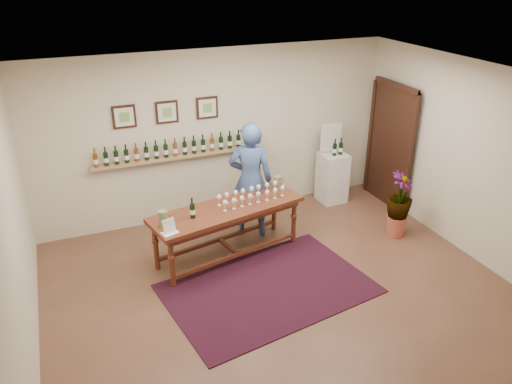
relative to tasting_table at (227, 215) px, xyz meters
name	(u,v)px	position (x,y,z in m)	size (l,w,h in m)	color
ground	(279,289)	(0.34, -1.07, -0.68)	(6.00, 6.00, 0.00)	brown
room_shell	(347,146)	(2.45, 0.79, 0.44)	(6.00, 6.00, 6.00)	beige
rug	(269,288)	(0.21, -1.00, -0.67)	(2.67, 1.78, 0.01)	#470C0E
tasting_table	(227,215)	(0.00, 0.00, 0.00)	(2.36, 1.18, 0.80)	#4C1913
table_glasses	(251,195)	(0.40, 0.08, 0.21)	(1.27, 0.29, 0.18)	white
table_bottles	(191,207)	(-0.55, -0.07, 0.26)	(0.26, 0.15, 0.28)	black
pitcher_left	(163,219)	(-0.97, -0.20, 0.23)	(0.14, 0.14, 0.22)	olive
pitcher_right	(277,182)	(0.93, 0.30, 0.23)	(0.13, 0.13, 0.21)	olive
menu_card	(169,226)	(-0.93, -0.39, 0.22)	(0.21, 0.15, 0.19)	silver
display_pedestal	(332,178)	(2.37, 1.05, -0.23)	(0.45, 0.45, 0.90)	silver
pedestal_bottles	(338,146)	(2.40, 1.00, 0.38)	(0.32, 0.09, 0.32)	black
info_sign	(331,137)	(2.35, 1.16, 0.50)	(0.40, 0.02, 0.55)	silver
potted_plant	(399,205)	(2.67, -0.46, -0.14)	(0.67, 0.67, 0.93)	#B9513D
person	(251,180)	(0.56, 0.50, 0.25)	(0.68, 0.45, 1.86)	#354F7F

